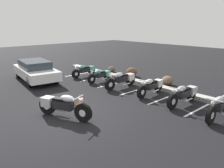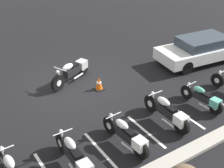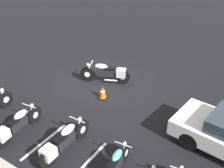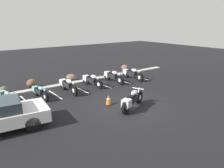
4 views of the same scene
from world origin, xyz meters
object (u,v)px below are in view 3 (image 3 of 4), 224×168
object	(u,v)px
motorcycle_silver_featured	(107,73)
parked_bike_1	(113,167)
parked_bike_3	(16,125)
parked_bike_2	(63,142)
traffic_cone	(103,92)

from	to	relation	value
motorcycle_silver_featured	parked_bike_1	world-z (taller)	motorcycle_silver_featured
parked_bike_3	motorcycle_silver_featured	bearing A→B (deg)	-11.25
parked_bike_2	traffic_cone	xyz separation A→B (m)	(0.81, -3.41, -0.21)
parked_bike_2	traffic_cone	distance (m)	3.51
parked_bike_1	parked_bike_3	size ratio (longest dim) A/B	0.90
motorcycle_silver_featured	parked_bike_2	distance (m)	4.88
parked_bike_1	parked_bike_2	xyz separation A→B (m)	(1.87, 0.05, 0.07)
parked_bike_2	traffic_cone	size ratio (longest dim) A/B	3.98
traffic_cone	parked_bike_1	bearing A→B (deg)	128.53
motorcycle_silver_featured	traffic_cone	world-z (taller)	motorcycle_silver_featured
motorcycle_silver_featured	parked_bike_1	xyz separation A→B (m)	(-3.28, 4.63, -0.09)
parked_bike_1	traffic_cone	distance (m)	4.30
traffic_cone	parked_bike_3	bearing A→B (deg)	72.53
parked_bike_1	traffic_cone	xyz separation A→B (m)	(2.68, -3.36, -0.14)
parked_bike_1	parked_bike_3	distance (m)	3.83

